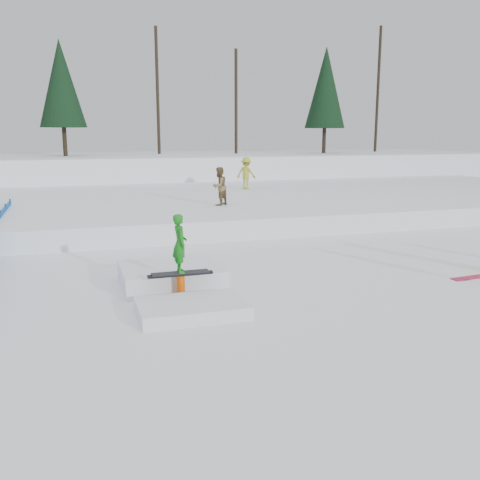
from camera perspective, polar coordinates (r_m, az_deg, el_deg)
name	(u,v)px	position (r m, az deg, el deg)	size (l,w,h in m)	color
ground	(246,301)	(13.05, 0.60, -6.52)	(120.00, 120.00, 0.00)	white
snow_berm	(122,171)	(42.07, -12.50, 7.25)	(60.00, 14.00, 2.40)	white
snow_midrise	(149,204)	(28.29, -9.70, 3.86)	(50.00, 18.00, 0.80)	white
treeline	(205,86)	(41.46, -3.78, 16.07)	(40.24, 4.22, 10.50)	black
walker_olive	(219,186)	(24.12, -2.23, 5.75)	(0.83, 0.65, 1.72)	brown
walker_ygreen	(246,173)	(31.25, 0.67, 7.13)	(1.18, 0.68, 1.83)	#A2A82B
loose_board_red	(473,277)	(16.45, 23.59, -3.67)	(1.40, 0.28, 0.03)	#A21F3E
jib_rail_feature	(176,281)	(13.72, -6.82, -4.39)	(2.60, 4.40, 2.11)	white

